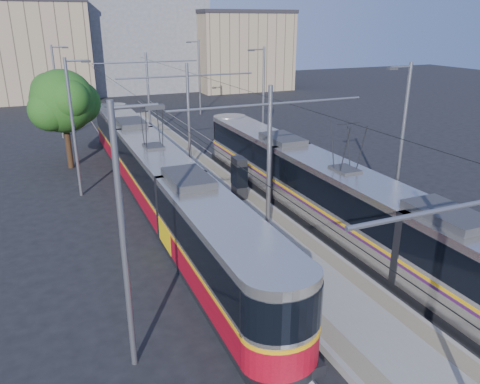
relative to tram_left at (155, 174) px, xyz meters
name	(u,v)px	position (x,y,z in m)	size (l,w,h in m)	color
ground	(376,339)	(3.60, -15.04, -1.70)	(160.00, 160.00, 0.00)	black
platform	(205,182)	(3.60, 1.96, -1.55)	(4.00, 50.00, 0.30)	gray
tactile_strip_left	(183,183)	(2.15, 1.96, -1.40)	(0.70, 50.00, 0.01)	gray
tactile_strip_right	(226,177)	(5.05, 1.96, -1.40)	(0.70, 50.00, 0.01)	gray
rails	(205,184)	(3.60, 1.96, -1.69)	(8.71, 70.00, 0.03)	gray
tram_left	(155,174)	(0.00, 0.00, 0.00)	(2.43, 32.06, 5.50)	black
tram_right	(343,199)	(7.20, -7.79, 0.15)	(2.43, 30.74, 5.50)	black
catenary	(220,123)	(3.60, -0.88, 2.82)	(9.20, 70.00, 7.00)	gray
street_lamps	(184,109)	(3.60, 5.96, 2.48)	(15.18, 38.22, 8.00)	gray
shelter	(239,177)	(4.39, -1.79, -0.17)	(0.71, 1.09, 2.35)	black
tree	(67,102)	(-3.71, 9.33, 2.94)	(4.73, 4.37, 6.87)	#382314
building_left	(23,50)	(-6.40, 44.96, 4.60)	(16.32, 12.24, 12.58)	#9C836A
building_centre	(138,37)	(9.60, 48.96, 6.00)	(18.36, 14.28, 15.40)	gray
building_right	(239,50)	(23.60, 42.96, 4.02)	(14.28, 10.20, 11.43)	#9C836A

